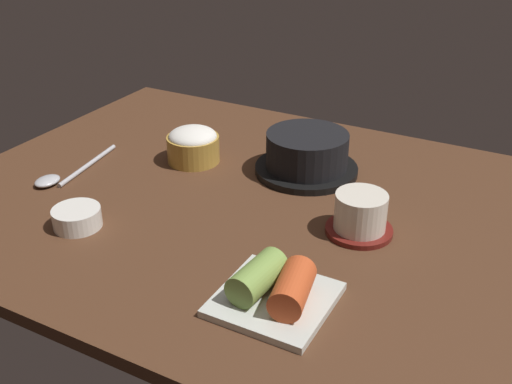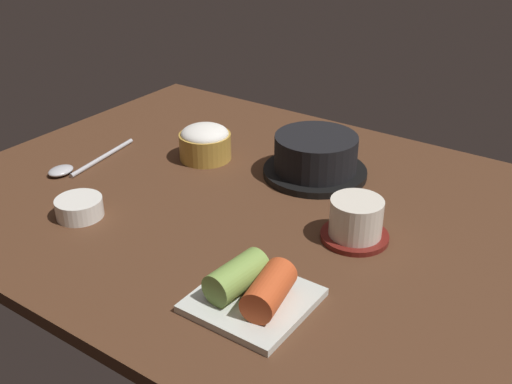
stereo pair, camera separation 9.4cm
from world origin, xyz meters
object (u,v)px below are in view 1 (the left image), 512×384
(kimchi_plate, at_px, (275,289))
(spoon, at_px, (62,175))
(rice_bowl, at_px, (193,144))
(side_bowl_near, at_px, (77,217))
(tea_cup_with_saucer, at_px, (360,215))
(stone_pot, at_px, (307,154))

(kimchi_plate, bearing_deg, spoon, 164.67)
(rice_bowl, distance_m, spoon, 0.23)
(kimchi_plate, xyz_separation_m, side_bowl_near, (-0.34, 0.02, -0.00))
(spoon, bearing_deg, kimchi_plate, -15.33)
(side_bowl_near, bearing_deg, rice_bowl, 84.78)
(tea_cup_with_saucer, relative_size, kimchi_plate, 0.73)
(rice_bowl, xyz_separation_m, spoon, (-0.16, -0.17, -0.03))
(stone_pot, relative_size, spoon, 0.93)
(tea_cup_with_saucer, distance_m, kimchi_plate, 0.21)
(stone_pot, bearing_deg, side_bowl_near, -124.34)
(stone_pot, height_order, side_bowl_near, stone_pot)
(kimchi_plate, bearing_deg, stone_pot, 108.17)
(stone_pot, distance_m, rice_bowl, 0.21)
(tea_cup_with_saucer, bearing_deg, spoon, -171.61)
(rice_bowl, xyz_separation_m, side_bowl_near, (-0.03, -0.27, -0.02))
(rice_bowl, relative_size, kimchi_plate, 0.69)
(rice_bowl, height_order, side_bowl_near, rice_bowl)
(rice_bowl, bearing_deg, spoon, -133.85)
(tea_cup_with_saucer, xyz_separation_m, side_bowl_near, (-0.37, -0.18, -0.01))
(side_bowl_near, distance_m, spoon, 0.17)
(kimchi_plate, bearing_deg, side_bowl_near, 176.11)
(stone_pot, height_order, tea_cup_with_saucer, stone_pot)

